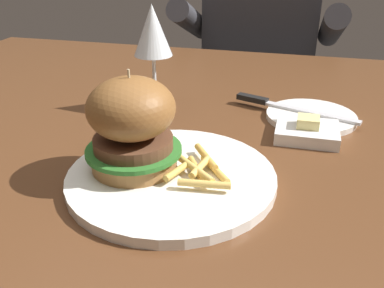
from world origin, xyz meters
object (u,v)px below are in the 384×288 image
(main_plate, at_px, (172,177))
(burger_sandwich, at_px, (132,124))
(wine_glass, at_px, (153,35))
(bread_plate, at_px, (311,117))
(diner_person, at_px, (257,83))
(table_knife, at_px, (284,106))
(butter_dish, at_px, (307,131))

(main_plate, distance_m, burger_sandwich, 0.09)
(burger_sandwich, relative_size, wine_glass, 0.71)
(main_plate, xyz_separation_m, bread_plate, (0.18, 0.26, -0.00))
(wine_glass, height_order, bread_plate, wine_glass)
(diner_person, bearing_deg, burger_sandwich, -93.66)
(main_plate, bearing_deg, burger_sandwich, 175.63)
(table_knife, xyz_separation_m, diner_person, (-0.12, 0.71, -0.19))
(burger_sandwich, bearing_deg, bread_plate, 48.71)
(burger_sandwich, distance_m, table_knife, 0.34)
(burger_sandwich, xyz_separation_m, table_knife, (0.18, 0.28, -0.06))
(bread_plate, distance_m, table_knife, 0.05)
(bread_plate, bearing_deg, wine_glass, -176.30)
(burger_sandwich, bearing_deg, butter_dish, 38.92)
(bread_plate, distance_m, diner_person, 0.77)
(diner_person, bearing_deg, table_knife, -80.65)
(bread_plate, bearing_deg, butter_dish, -94.55)
(burger_sandwich, height_order, diner_person, diner_person)
(wine_glass, height_order, butter_dish, wine_glass)
(wine_glass, bearing_deg, table_knife, 8.61)
(wine_glass, distance_m, table_knife, 0.27)
(main_plate, bearing_deg, wine_glass, 113.26)
(table_knife, bearing_deg, burger_sandwich, -123.00)
(burger_sandwich, height_order, bread_plate, burger_sandwich)
(bread_plate, height_order, diner_person, diner_person)
(wine_glass, relative_size, table_knife, 0.85)
(main_plate, relative_size, butter_dish, 2.80)
(main_plate, distance_m, diner_person, 1.01)
(bread_plate, height_order, butter_dish, butter_dish)
(wine_glass, distance_m, diner_person, 0.82)
(wine_glass, bearing_deg, burger_sandwich, -77.55)
(main_plate, xyz_separation_m, diner_person, (0.01, 0.99, -0.18))
(main_plate, xyz_separation_m, burger_sandwich, (-0.05, 0.00, 0.07))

